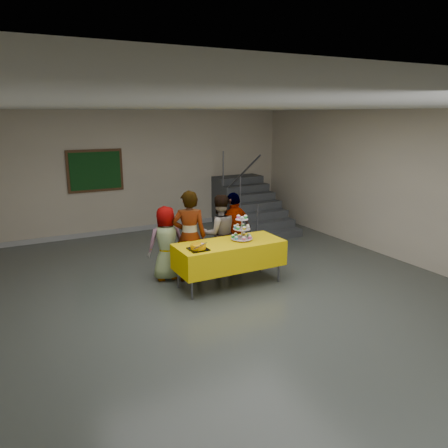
% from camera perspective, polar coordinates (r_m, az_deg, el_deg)
% --- Properties ---
extents(room_shell, '(10.00, 10.04, 3.02)m').
position_cam_1_polar(room_shell, '(6.46, 1.45, 7.28)').
color(room_shell, '#4C514C').
rests_on(room_shell, ground).
extents(bake_table, '(1.88, 0.78, 0.77)m').
position_cam_1_polar(bake_table, '(7.54, 0.71, -3.97)').
color(bake_table, '#595960').
rests_on(bake_table, ground).
extents(cupcake_stand, '(0.38, 0.38, 0.44)m').
position_cam_1_polar(cupcake_stand, '(7.59, 2.33, -0.85)').
color(cupcake_stand, silver).
rests_on(cupcake_stand, bake_table).
extents(bear_cake, '(0.32, 0.36, 0.12)m').
position_cam_1_polar(bear_cake, '(7.08, -3.39, -2.92)').
color(bear_cake, black).
rests_on(bear_cake, bake_table).
extents(schoolchild_a, '(0.70, 0.50, 1.34)m').
position_cam_1_polar(schoolchild_a, '(7.84, -7.53, -2.51)').
color(schoolchild_a, slate).
rests_on(schoolchild_a, ground).
extents(schoolchild_b, '(0.70, 0.59, 1.64)m').
position_cam_1_polar(schoolchild_b, '(7.68, -4.54, -1.62)').
color(schoolchild_b, slate).
rests_on(schoolchild_b, ground).
extents(schoolchild_c, '(0.80, 0.68, 1.47)m').
position_cam_1_polar(schoolchild_c, '(8.17, -0.60, -1.23)').
color(schoolchild_c, slate).
rests_on(schoolchild_c, ground).
extents(schoolchild_d, '(0.94, 0.62, 1.49)m').
position_cam_1_polar(schoolchild_d, '(8.31, 1.35, -0.91)').
color(schoolchild_d, slate).
rests_on(schoolchild_d, ground).
extents(staircase, '(1.30, 2.40, 2.04)m').
position_cam_1_polar(staircase, '(11.58, 3.14, 2.12)').
color(staircase, '#424447').
rests_on(staircase, ground).
extents(noticeboard, '(1.30, 0.05, 1.00)m').
position_cam_1_polar(noticeboard, '(10.83, -16.47, 6.69)').
color(noticeboard, '#472B16').
rests_on(noticeboard, ground).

